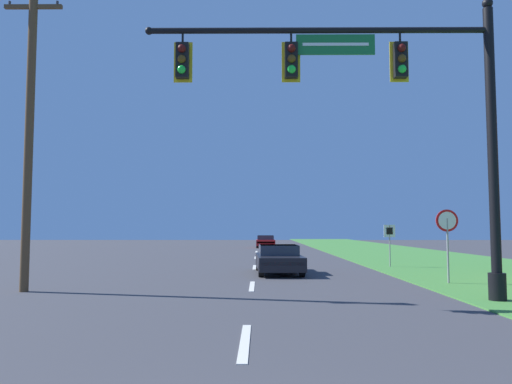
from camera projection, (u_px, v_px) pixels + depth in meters
grass_verge_right at (418, 257)px, 32.19m from camera, size 10.00×110.00×0.04m
road_center_line at (254, 267)px, 24.29m from camera, size 0.16×34.80×0.01m
signal_mast at (396, 109)px, 13.24m from camera, size 9.46×0.47×8.05m
car_ahead at (279, 259)px, 21.09m from camera, size 1.98×4.62×1.19m
far_car at (266, 241)px, 49.48m from camera, size 1.82×4.47×1.19m
stop_sign at (447, 229)px, 17.07m from camera, size 0.76×0.07×2.50m
route_sign_post at (390, 236)px, 24.35m from camera, size 0.55×0.06×2.03m
utility_pole_near at (29, 127)px, 15.31m from camera, size 1.80×0.26×9.71m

